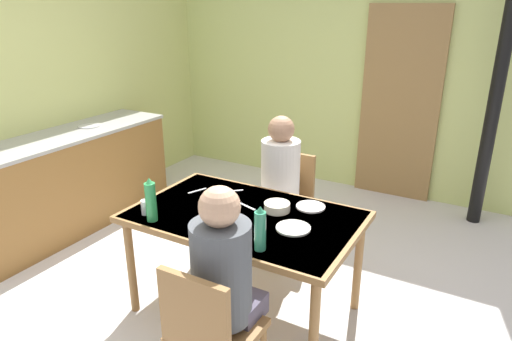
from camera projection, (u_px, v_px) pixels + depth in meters
The scene contains 22 objects.
ground_plane at pixel (198, 292), 3.35m from camera, with size 6.82×6.82×0.00m, color silver.
wall_back at pixel (334, 68), 5.03m from camera, with size 4.23×0.10×2.64m, color #BDCA75.
wall_left at pixel (63, 78), 4.36m from camera, with size 0.10×3.94×2.64m, color #BFC772.
door_wooden at pixel (400, 105), 4.72m from camera, with size 0.80×0.05×2.00m, color olive.
stove_pipe_column at pixel (498, 85), 3.99m from camera, with size 0.12×0.12×2.64m, color black.
kitchen_counter at pixel (70, 180), 4.23m from camera, with size 0.61×2.01×0.91m.
dining_table at pixel (245, 223), 2.94m from camera, with size 1.46×0.91×0.73m.
chair_near_diner at pixel (209, 332), 2.21m from camera, with size 0.40×0.40×0.87m.
chair_far_diner at pixel (286, 200), 3.70m from camera, with size 0.40×0.40×0.87m.
person_near_diner at pixel (223, 268), 2.22m from camera, with size 0.30×0.37×0.77m.
person_far_diner at pixel (280, 172), 3.49m from camera, with size 0.30×0.37×0.77m.
water_bottle_green_near at pixel (151, 201), 2.79m from camera, with size 0.07×0.07×0.28m.
water_bottle_green_far at pixel (260, 230), 2.46m from camera, with size 0.06×0.06×0.26m.
serving_bowl_center at pixel (277, 207), 2.95m from camera, with size 0.17×0.17×0.06m, color #F4E8C7.
dinner_plate_near_left at pixel (311, 207), 3.01m from camera, with size 0.19×0.19×0.01m, color white.
dinner_plate_near_right at pixel (232, 238), 2.61m from camera, with size 0.22×0.22×0.01m, color white.
dinner_plate_far_center at pixel (293, 228), 2.72m from camera, with size 0.21×0.21×0.01m, color white.
drinking_glass_by_near_diner at pixel (146, 207), 2.90m from camera, with size 0.06×0.06×0.10m, color silver.
cutlery_knife_near at pixel (197, 191), 3.27m from camera, with size 0.15×0.02×0.00m, color silver.
cutlery_fork_near at pixel (247, 207), 3.02m from camera, with size 0.15×0.02×0.00m, color silver.
cutlery_knife_far at pixel (234, 220), 2.83m from camera, with size 0.15×0.02×0.00m, color silver.
cutlery_fork_far at pixel (233, 191), 3.27m from camera, with size 0.15×0.02×0.00m, color silver.
Camera 1 is at (1.76, -2.25, 2.00)m, focal length 31.85 mm.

